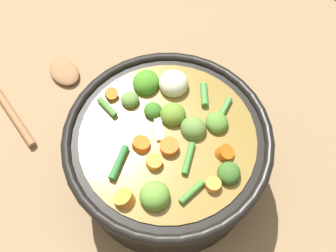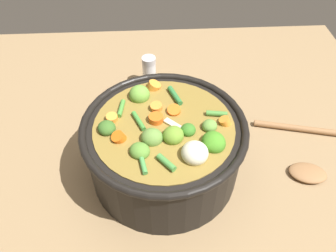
{
  "view_description": "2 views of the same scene",
  "coord_description": "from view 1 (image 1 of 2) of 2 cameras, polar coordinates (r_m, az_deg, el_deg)",
  "views": [
    {
      "loc": [
        -0.15,
        0.19,
        0.6
      ],
      "look_at": [
        0.01,
        -0.02,
        0.12
      ],
      "focal_mm": 39.99,
      "sensor_mm": 36.0,
      "label": 1
    },
    {
      "loc": [
        -0.02,
        -0.41,
        0.55
      ],
      "look_at": [
        0.01,
        0.01,
        0.11
      ],
      "focal_mm": 35.67,
      "sensor_mm": 36.0,
      "label": 2
    }
  ],
  "objects": [
    {
      "name": "cooking_pot",
      "position": [
        0.58,
        -0.02,
        -4.12
      ],
      "size": [
        0.3,
        0.3,
        0.15
      ],
      "color": "black",
      "rests_on": "ground_plane"
    },
    {
      "name": "ground_plane",
      "position": [
        0.65,
        -0.03,
        -6.76
      ],
      "size": [
        1.1,
        1.1,
        0.0
      ],
      "primitive_type": "plane",
      "color": "#8C704C"
    },
    {
      "name": "wooden_spoon",
      "position": [
        0.76,
        -18.83,
        5.96
      ],
      "size": [
        0.21,
        0.19,
        0.02
      ],
      "color": "#93673F",
      "rests_on": "ground_plane"
    }
  ]
}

